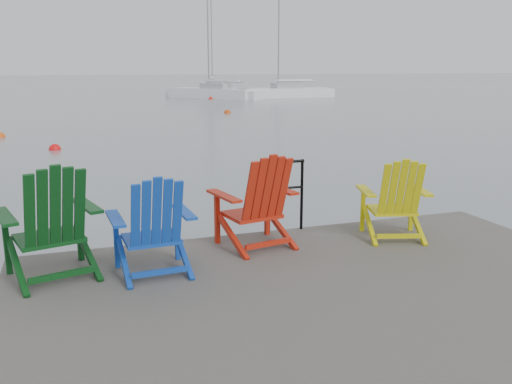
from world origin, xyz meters
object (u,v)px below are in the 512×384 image
object	(u,v)px
chair_yellow	(396,198)
handrail	(286,189)
chair_red	(258,201)
sailboat_far	(283,93)
sailboat_near	(213,94)
sailboat_mid	(212,87)
chair_green	(51,222)
buoy_a	(55,150)
buoy_b	(0,137)
chair_blue	(153,225)
buoy_d	(211,99)
buoy_c	(227,113)

from	to	relation	value
chair_yellow	handrail	bearing A→B (deg)	163.56
chair_red	sailboat_far	size ratio (longest dim) A/B	0.10
chair_red	sailboat_near	xyz separation A→B (m)	(9.62, 39.14, -0.69)
chair_red	chair_yellow	distance (m)	1.67
sailboat_mid	handrail	bearing A→B (deg)	-88.93
chair_green	sailboat_near	size ratio (longest dim) A/B	0.10
handrail	sailboat_near	bearing A→B (deg)	76.78
chair_green	buoy_a	bearing A→B (deg)	76.57
chair_green	chair_red	bearing A→B (deg)	-8.14
buoy_b	sailboat_near	bearing A→B (deg)	58.37
chair_yellow	sailboat_near	world-z (taller)	sailboat_near
handrail	sailboat_far	distance (m)	40.55
chair_blue	sailboat_mid	bearing A→B (deg)	71.71
chair_green	sailboat_near	distance (m)	41.12
chair_blue	chair_yellow	distance (m)	2.90
chair_blue	sailboat_mid	distance (m)	58.06
sailboat_near	sailboat_far	size ratio (longest dim) A/B	1.00
buoy_b	handrail	bearing A→B (deg)	-72.64
chair_red	chair_green	bearing A→B (deg)	175.63
buoy_d	chair_green	bearing A→B (deg)	-106.47
chair_yellow	buoy_a	bearing A→B (deg)	124.71
handrail	buoy_a	distance (m)	12.26
buoy_c	buoy_a	bearing A→B (deg)	-127.43
sailboat_far	buoy_c	world-z (taller)	sailboat_far
sailboat_mid	buoy_d	xyz separation A→B (m)	(-4.66, -17.57, -0.35)
sailboat_mid	chair_yellow	bearing A→B (deg)	-87.67
buoy_c	sailboat_far	bearing A→B (deg)	57.48
chair_blue	sailboat_near	world-z (taller)	sailboat_near
chair_yellow	sailboat_far	size ratio (longest dim) A/B	0.09
chair_red	buoy_c	world-z (taller)	chair_red
chair_green	chair_red	distance (m)	2.20
handrail	buoy_d	bearing A→B (deg)	77.10
buoy_a	chair_green	bearing A→B (deg)	-88.80
chair_blue	buoy_d	size ratio (longest dim) A/B	2.63
sailboat_far	buoy_d	xyz separation A→B (m)	(-6.38, -0.13, -0.36)
chair_green	sailboat_near	bearing A→B (deg)	58.70
chair_yellow	sailboat_far	distance (m)	40.84
chair_red	sailboat_far	distance (m)	41.21
sailboat_near	handrail	bearing A→B (deg)	-139.89
chair_yellow	buoy_b	bearing A→B (deg)	126.76
handrail	buoy_b	xyz separation A→B (m)	(-4.96, 15.86, -1.04)
chair_green	sailboat_mid	distance (m)	58.11
buoy_a	buoy_b	xyz separation A→B (m)	(-1.97, 4.01, 0.00)
chair_red	buoy_a	world-z (taller)	chair_red
chair_blue	chair_yellow	world-z (taller)	chair_blue
sailboat_near	buoy_a	world-z (taller)	sailboat_near
chair_red	buoy_d	size ratio (longest dim) A/B	2.81
handrail	chair_red	world-z (taller)	chair_red
chair_green	sailboat_mid	xyz separation A→B (m)	(15.98, 55.86, -0.72)
buoy_b	buoy_d	xyz separation A→B (m)	(13.56, 21.69, 0.00)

